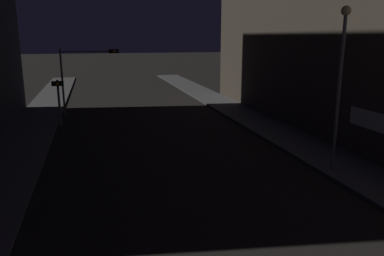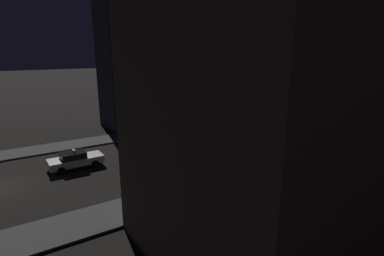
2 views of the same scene
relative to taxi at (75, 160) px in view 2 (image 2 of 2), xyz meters
name	(u,v)px [view 2 (image 2 of 2)]	position (x,y,z in m)	size (l,w,h in m)	color
ground_plane	(0,189)	(1.32, -5.58, -0.74)	(300.00, 300.00, 0.00)	black
sidewalk_left	(237,119)	(-6.63, 24.01, -0.66)	(3.22, 63.18, 0.16)	#4C4C4C
sidewalk_right	(340,148)	(9.28, 24.01, -0.66)	(3.22, 63.18, 0.16)	#4C4C4C
building_facade_left	(187,36)	(-11.31, 18.28, 10.89)	(6.22, 23.92, 23.26)	#282D38
taxi	(75,160)	(0.00, 0.00, 0.00)	(1.86, 4.47, 1.62)	silver
traffic_light_overhead	(270,95)	(-3.00, 26.65, 3.13)	(4.64, 0.41, 5.31)	slate
traffic_light_left_kerb	(237,106)	(-4.77, 22.27, 1.66)	(0.80, 0.42, 3.31)	slate
sign_pole_left	(120,116)	(-5.83, 6.23, 1.98)	(0.62, 0.10, 4.20)	slate
street_lamp_near_block	(224,118)	(8.37, 9.37, 4.06)	(0.44, 0.44, 7.38)	slate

